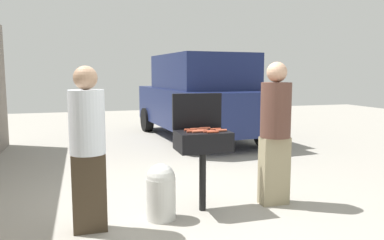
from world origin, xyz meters
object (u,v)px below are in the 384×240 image
at_px(hot_dog_8, 202,130).
at_px(hot_dog_7, 190,130).
at_px(hot_dog_3, 205,128).
at_px(person_right, 275,128).
at_px(hot_dog_5, 216,129).
at_px(person_left, 88,143).
at_px(hot_dog_1, 221,130).
at_px(propane_tank, 161,190).
at_px(hot_dog_0, 192,131).
at_px(hot_dog_9, 198,131).
at_px(parked_minivan, 200,97).
at_px(bbq_grill, 203,144).
at_px(hot_dog_2, 209,131).
at_px(hot_dog_4, 213,132).
at_px(hot_dog_6, 196,129).

bearing_deg(hot_dog_8, hot_dog_7, 153.87).
xyz_separation_m(hot_dog_3, person_right, (0.83, -0.17, -0.01)).
distance_m(hot_dog_5, person_left, 1.46).
height_order(hot_dog_1, propane_tank, hot_dog_1).
bearing_deg(propane_tank, hot_dog_3, 23.99).
bearing_deg(hot_dog_0, hot_dog_9, -30.40).
xyz_separation_m(hot_dog_8, parked_minivan, (1.44, 4.61, 0.08)).
height_order(hot_dog_3, person_left, person_left).
bearing_deg(bbq_grill, hot_dog_2, -70.44).
xyz_separation_m(bbq_grill, person_right, (0.90, -0.04, 0.15)).
bearing_deg(hot_dog_7, hot_dog_0, -92.20).
bearing_deg(hot_dog_4, hot_dog_7, 131.31).
xyz_separation_m(hot_dog_7, hot_dog_8, (0.13, -0.06, 0.00)).
distance_m(hot_dog_2, hot_dog_5, 0.18).
xyz_separation_m(bbq_grill, hot_dog_0, (-0.14, -0.05, 0.16)).
distance_m(hot_dog_4, person_right, 0.85).
height_order(hot_dog_9, parked_minivan, parked_minivan).
bearing_deg(hot_dog_2, bbq_grill, 109.56).
xyz_separation_m(hot_dog_8, person_left, (-1.26, -0.23, -0.04)).
distance_m(hot_dog_4, person_left, 1.34).
relative_size(bbq_grill, parked_minivan, 0.20).
bearing_deg(person_right, hot_dog_6, -10.61).
distance_m(person_right, parked_minivan, 4.68).
xyz_separation_m(hot_dog_1, hot_dog_5, (-0.03, 0.10, 0.00)).
distance_m(hot_dog_3, person_right, 0.85).
relative_size(bbq_grill, hot_dog_9, 7.17).
bearing_deg(propane_tank, person_right, 3.57).
distance_m(hot_dog_7, person_left, 1.17).
bearing_deg(parked_minivan, hot_dog_4, 69.01).
distance_m(hot_dog_2, person_left, 1.31).
bearing_deg(hot_dog_8, hot_dog_1, -22.09).
xyz_separation_m(bbq_grill, hot_dog_9, (-0.08, -0.08, 0.16)).
bearing_deg(hot_dog_2, hot_dog_4, -63.14).
bearing_deg(hot_dog_3, hot_dog_0, -138.40).
relative_size(hot_dog_1, hot_dog_5, 1.00).
xyz_separation_m(hot_dog_5, parked_minivan, (1.27, 4.59, 0.08)).
relative_size(bbq_grill, hot_dog_1, 7.17).
relative_size(hot_dog_3, person_right, 0.08).
height_order(hot_dog_2, hot_dog_9, same).
height_order(hot_dog_7, propane_tank, hot_dog_7).
distance_m(hot_dog_7, parked_minivan, 4.81).
bearing_deg(hot_dog_2, hot_dog_0, 160.94).
distance_m(hot_dog_1, person_left, 1.47).
relative_size(hot_dog_2, parked_minivan, 0.03).
relative_size(hot_dog_4, person_right, 0.08).
distance_m(hot_dog_0, person_left, 1.15).
xyz_separation_m(hot_dog_3, hot_dog_7, (-0.20, -0.07, 0.00)).
height_order(hot_dog_4, hot_dog_5, same).
bearing_deg(parked_minivan, hot_dog_7, 66.01).
relative_size(hot_dog_1, person_right, 0.08).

